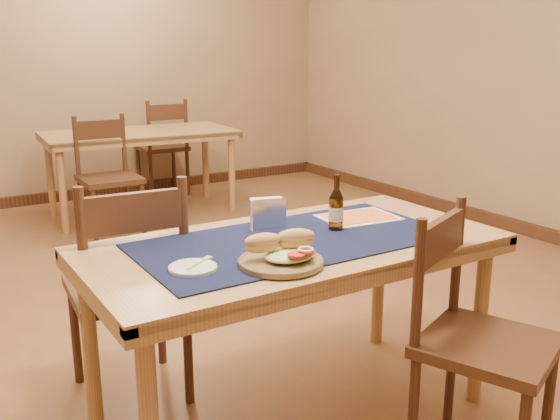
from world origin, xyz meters
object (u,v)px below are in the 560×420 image
chair_main_near (476,336)px  napkin_holder (268,215)px  chair_main_far (129,286)px  sandwich_plate (283,255)px  beer_bottle (336,209)px  main_table (294,261)px  back_table (140,140)px

chair_main_near → napkin_holder: chair_main_near is taller
chair_main_far → sandwich_plate: chair_main_far is taller
chair_main_near → beer_bottle: 0.71m
main_table → beer_bottle: bearing=6.4°
sandwich_plate → napkin_holder: (0.17, 0.38, 0.03)m
sandwich_plate → chair_main_near: bearing=-31.6°
back_table → beer_bottle: beer_bottle is taller
back_table → napkin_holder: (-0.60, -3.23, 0.15)m
back_table → napkin_holder: size_ratio=10.67×
beer_bottle → napkin_holder: size_ratio=1.43×
back_table → chair_main_near: 3.97m
main_table → chair_main_near: (0.40, -0.57, -0.18)m
sandwich_plate → beer_bottle: 0.47m
chair_main_far → napkin_holder: size_ratio=6.25×
chair_main_far → beer_bottle: size_ratio=4.38×
back_table → beer_bottle: bearing=-96.3°
back_table → chair_main_near: chair_main_near is taller
sandwich_plate → beer_bottle: (0.40, 0.24, 0.05)m
chair_main_far → chair_main_near: (0.90, -1.04, -0.03)m
chair_main_far → sandwich_plate: size_ratio=3.37×
back_table → sandwich_plate: (-0.77, -3.60, 0.12)m
chair_main_far → beer_bottle: 0.91m
main_table → chair_main_far: (-0.51, 0.47, -0.16)m
main_table → back_table: (0.59, 3.39, 0.00)m
sandwich_plate → back_table: bearing=77.9°
chair_main_far → chair_main_near: bearing=-49.0°
beer_bottle → main_table: bearing=-173.6°
chair_main_far → chair_main_near: chair_main_far is taller
main_table → beer_bottle: 0.28m
back_table → sandwich_plate: sandwich_plate is taller
chair_main_near → sandwich_plate: chair_main_near is taller
chair_main_far → chair_main_near: size_ratio=1.06×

